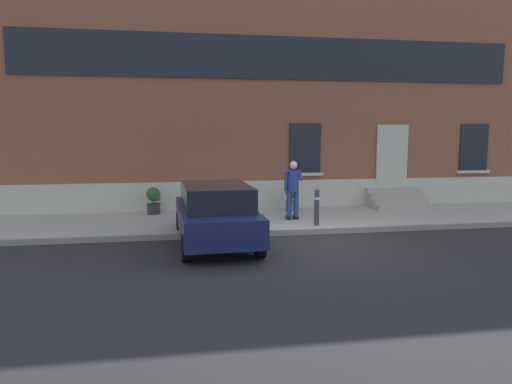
% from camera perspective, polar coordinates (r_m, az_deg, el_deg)
% --- Properties ---
extents(ground_plane, '(80.00, 80.00, 0.00)m').
position_cam_1_polar(ground_plane, '(11.89, 7.02, -6.11)').
color(ground_plane, '#232326').
extents(sidewalk, '(24.00, 3.60, 0.15)m').
position_cam_1_polar(sidewalk, '(14.52, 3.85, -3.33)').
color(sidewalk, '#99968E').
rests_on(sidewalk, ground).
extents(curb_edge, '(24.00, 0.12, 0.15)m').
position_cam_1_polar(curb_edge, '(12.75, 5.81, -4.83)').
color(curb_edge, gray).
rests_on(curb_edge, ground).
extents(building_facade, '(24.00, 1.52, 7.50)m').
position_cam_1_polar(building_facade, '(16.73, 1.97, 10.65)').
color(building_facade, brown).
rests_on(building_facade, ground).
extents(entrance_stoop, '(1.98, 1.28, 0.64)m').
position_cam_1_polar(entrance_stoop, '(17.13, 16.65, -0.92)').
color(entrance_stoop, '#9E998E').
rests_on(entrance_stoop, sidewalk).
extents(hatchback_car_navy, '(1.92, 4.13, 1.50)m').
position_cam_1_polar(hatchback_car_navy, '(11.44, -4.92, -2.57)').
color(hatchback_car_navy, '#161E4C').
rests_on(hatchback_car_navy, ground).
extents(bollard_near_person, '(0.15, 0.15, 1.04)m').
position_cam_1_polar(bollard_near_person, '(13.16, 7.40, -1.65)').
color(bollard_near_person, '#333338').
rests_on(bollard_near_person, sidewalk).
extents(bollard_far_left, '(0.15, 0.15, 1.04)m').
position_cam_1_polar(bollard_far_left, '(12.59, -8.62, -2.08)').
color(bollard_far_left, '#333338').
rests_on(bollard_far_left, sidewalk).
extents(person_on_phone, '(0.51, 0.47, 1.75)m').
position_cam_1_polar(person_on_phone, '(13.93, 4.51, 0.70)').
color(person_on_phone, navy).
rests_on(person_on_phone, sidewalk).
extents(planter_charcoal, '(0.44, 0.44, 0.86)m').
position_cam_1_polar(planter_charcoal, '(15.26, -12.34, -0.94)').
color(planter_charcoal, '#2D2D30').
rests_on(planter_charcoal, sidewalk).
extents(planter_terracotta, '(0.44, 0.44, 0.86)m').
position_cam_1_polar(planter_terracotta, '(15.49, -3.98, -0.67)').
color(planter_terracotta, '#B25B38').
rests_on(planter_terracotta, sidewalk).
extents(planter_olive, '(0.44, 0.44, 0.86)m').
position_cam_1_polar(planter_olive, '(15.51, 4.43, -0.66)').
color(planter_olive, '#606B38').
rests_on(planter_olive, sidewalk).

